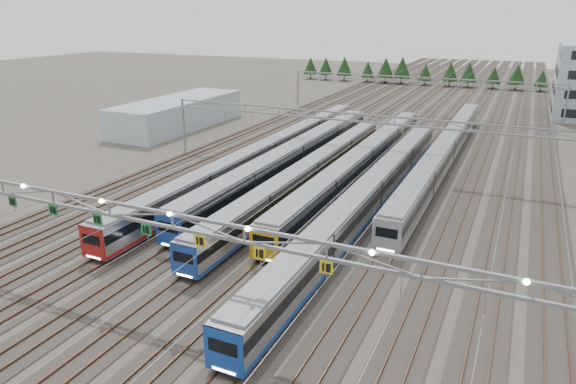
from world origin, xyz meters
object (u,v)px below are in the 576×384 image
at_px(train_a, 267,153).
at_px(train_f, 445,151).
at_px(gantry_mid, 353,124).
at_px(gantry_near, 171,224).
at_px(gantry_far, 419,84).
at_px(train_b, 293,157).
at_px(west_shed, 178,113).
at_px(train_d, 362,161).
at_px(train_c, 308,174).
at_px(train_e, 370,194).

height_order(train_a, train_f, train_f).
distance_m(train_f, gantry_mid, 14.42).
bearing_deg(train_a, gantry_near, -72.88).
distance_m(gantry_mid, gantry_far, 45.00).
bearing_deg(train_b, west_shed, 151.05).
xyz_separation_m(train_b, gantry_far, (6.75, 49.78, 4.25)).
height_order(train_b, gantry_near, gantry_near).
bearing_deg(gantry_near, train_b, 100.74).
bearing_deg(train_d, train_c, -119.94).
distance_m(train_d, train_f, 13.78).
bearing_deg(west_shed, train_a, -31.24).
bearing_deg(train_d, train_f, 49.22).
bearing_deg(gantry_far, train_a, -102.99).
distance_m(gantry_near, gantry_mid, 40.12).
relative_size(train_c, gantry_near, 0.92).
relative_size(train_b, west_shed, 1.83).
height_order(train_c, train_d, train_d).
bearing_deg(train_f, train_a, -152.64).
xyz_separation_m(train_c, gantry_far, (2.25, 55.36, 4.46)).
height_order(train_c, gantry_mid, gantry_mid).
height_order(train_b, gantry_mid, gantry_mid).
height_order(train_c, train_e, train_e).
bearing_deg(gantry_far, train_f, -73.14).
xyz_separation_m(train_a, gantry_far, (11.25, 48.75, 4.39)).
distance_m(train_b, west_shed, 36.43).
distance_m(train_d, west_shed, 43.68).
relative_size(gantry_far, west_shed, 1.88).
relative_size(train_d, train_e, 0.94).
height_order(train_d, train_f, train_d).
bearing_deg(train_b, gantry_near, -79.26).
bearing_deg(gantry_mid, train_e, -65.11).
distance_m(train_e, west_shed, 53.00).
xyz_separation_m(gantry_near, gantry_mid, (0.05, 40.12, -0.70)).
relative_size(train_a, train_f, 1.01).
bearing_deg(train_a, gantry_mid, 18.46).
distance_m(train_d, gantry_near, 37.98).
xyz_separation_m(train_f, gantry_far, (-11.25, 37.11, 4.38)).
bearing_deg(train_a, train_e, -30.94).
bearing_deg(gantry_near, gantry_mid, 89.93).
xyz_separation_m(gantry_far, west_shed, (-38.62, -32.15, -3.72)).
relative_size(train_b, train_c, 1.06).
relative_size(train_b, gantry_near, 0.98).
height_order(train_e, gantry_far, gantry_far).
height_order(train_b, train_f, train_b).
bearing_deg(train_c, train_f, 53.50).
relative_size(train_e, west_shed, 2.03).
xyz_separation_m(train_c, gantry_near, (2.20, -29.76, 5.16)).
bearing_deg(train_d, gantry_far, 92.71).
height_order(train_a, gantry_far, gantry_far).
xyz_separation_m(train_e, west_shed, (-45.37, 27.40, 0.68)).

